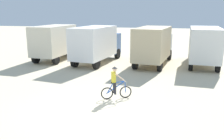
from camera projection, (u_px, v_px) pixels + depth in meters
The scene contains 6 objects.
ground_plane at pixel (92, 108), 12.13m from camera, with size 120.00×120.00×0.00m, color beige.
box_truck_cream_rv at pixel (57, 41), 23.89m from camera, with size 2.82×6.89×3.35m.
box_truck_avon_van at pixel (97, 43), 22.16m from camera, with size 3.42×7.04×3.35m.
box_truck_tan_camper at pixel (154, 44), 21.43m from camera, with size 3.40×7.04×3.35m.
box_truck_white_box at pixel (204, 44), 21.14m from camera, with size 2.90×6.92×3.35m.
cyclist_orange_shirt at pixel (115, 84), 13.18m from camera, with size 1.60×0.83×1.82m.
Camera 1 is at (3.36, -10.88, 4.69)m, focal length 38.94 mm.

